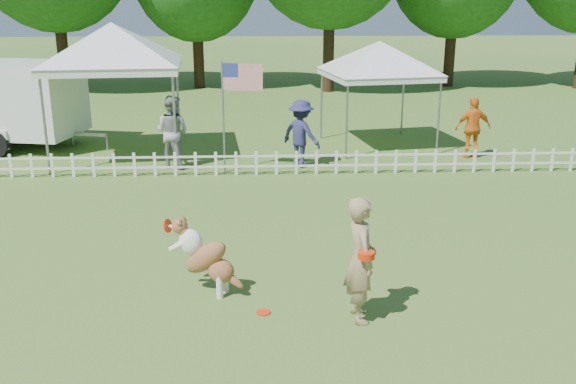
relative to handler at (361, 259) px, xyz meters
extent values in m
plane|color=#335F1E|center=(-1.20, 0.44, -0.89)|extent=(120.00, 120.00, 0.00)
imported|color=#9D835E|center=(0.00, 0.00, 0.00)|extent=(0.50, 0.70, 1.78)
cylinder|color=red|center=(-1.33, 0.20, -0.88)|extent=(0.27, 0.27, 0.02)
imported|color=#98969B|center=(-3.59, 8.29, 0.05)|extent=(1.12, 1.02, 1.87)
imported|color=navy|center=(-0.29, 8.19, -0.02)|extent=(1.28, 1.24, 1.75)
imported|color=orange|center=(4.45, 8.93, -0.05)|extent=(1.01, 0.46, 1.68)
camera|label=1|loc=(-1.34, -7.99, 3.47)|focal=40.00mm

